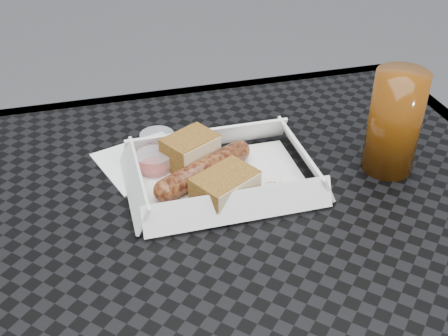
% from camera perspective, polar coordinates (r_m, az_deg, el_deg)
% --- Properties ---
extents(patio_table, '(0.80, 0.80, 0.74)m').
position_cam_1_polar(patio_table, '(0.74, 3.31, -10.62)').
color(patio_table, black).
rests_on(patio_table, ground).
extents(food_tray, '(0.22, 0.15, 0.00)m').
position_cam_1_polar(food_tray, '(0.76, -0.20, -1.32)').
color(food_tray, white).
rests_on(food_tray, patio_table).
extents(bratwurst, '(0.15, 0.10, 0.03)m').
position_cam_1_polar(bratwurst, '(0.75, -2.04, -0.18)').
color(bratwurst, brown).
rests_on(bratwurst, food_tray).
extents(bread_near, '(0.09, 0.08, 0.04)m').
position_cam_1_polar(bread_near, '(0.78, -3.43, 1.75)').
color(bread_near, olive).
rests_on(bread_near, food_tray).
extents(bread_far, '(0.09, 0.08, 0.04)m').
position_cam_1_polar(bread_far, '(0.71, 0.10, -2.05)').
color(bread_far, olive).
rests_on(bread_far, food_tray).
extents(veg_garnish, '(0.03, 0.03, 0.00)m').
position_cam_1_polar(veg_garnish, '(0.74, 5.39, -2.47)').
color(veg_garnish, '#DA4309').
rests_on(veg_garnish, food_tray).
extents(napkin, '(0.15, 0.15, 0.00)m').
position_cam_1_polar(napkin, '(0.81, -8.03, 0.66)').
color(napkin, white).
rests_on(napkin, patio_table).
extents(condiment_cup_sauce, '(0.05, 0.05, 0.03)m').
position_cam_1_polar(condiment_cup_sauce, '(0.78, -7.09, 0.48)').
color(condiment_cup_sauce, '#98160B').
rests_on(condiment_cup_sauce, patio_table).
extents(condiment_cup_empty, '(0.05, 0.05, 0.03)m').
position_cam_1_polar(condiment_cup_empty, '(0.82, -6.76, 2.54)').
color(condiment_cup_empty, silver).
rests_on(condiment_cup_empty, patio_table).
extents(drink_glass, '(0.07, 0.07, 0.15)m').
position_cam_1_polar(drink_glass, '(0.79, 16.93, 4.43)').
color(drink_glass, '#522807').
rests_on(drink_glass, patio_table).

